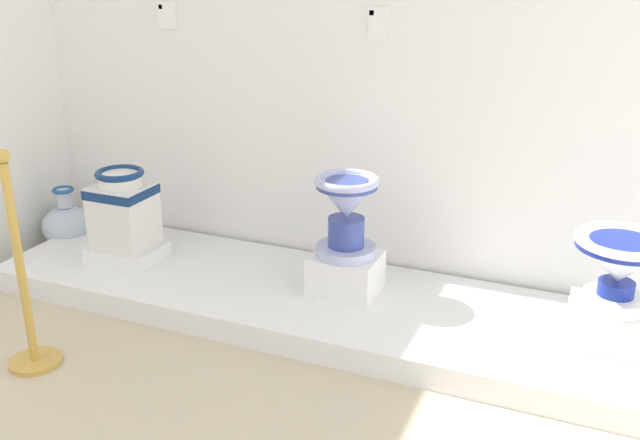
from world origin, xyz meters
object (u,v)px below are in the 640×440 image
object	(u,v)px
antique_toilet_squat_floral	(123,207)
antique_toilet_rightmost	(347,207)
stanchion_post_near_left	(25,300)
info_placard_first	(167,15)
info_placard_second	(378,22)
decorative_vase_spare	(68,225)
antique_toilet_slender_white	(620,261)
plinth_block_slender_white	(610,325)
plinth_block_squat_floral	(128,252)
plinth_block_rightmost	(346,273)

from	to	relation	value
antique_toilet_squat_floral	antique_toilet_rightmost	distance (m)	1.30
stanchion_post_near_left	antique_toilet_squat_floral	bearing A→B (deg)	100.00
info_placard_first	info_placard_second	size ratio (longest dim) A/B	1.00
decorative_vase_spare	antique_toilet_slender_white	bearing A→B (deg)	-2.48
plinth_block_slender_white	stanchion_post_near_left	size ratio (longest dim) A/B	0.37
antique_toilet_squat_floral	plinth_block_squat_floral	bearing A→B (deg)	180.00
antique_toilet_slender_white	stanchion_post_near_left	world-z (taller)	stanchion_post_near_left
antique_toilet_rightmost	stanchion_post_near_left	xyz separation A→B (m)	(-1.13, -1.01, -0.26)
stanchion_post_near_left	plinth_block_slender_white	bearing A→B (deg)	22.55
decorative_vase_spare	stanchion_post_near_left	bearing A→B (deg)	-55.01
decorative_vase_spare	plinth_block_squat_floral	bearing A→B (deg)	-19.55
plinth_block_rightmost	info_placard_first	world-z (taller)	info_placard_first
info_placard_second	info_placard_first	bearing A→B (deg)	180.00
antique_toilet_slender_white	info_placard_first	size ratio (longest dim) A/B	2.67
plinth_block_rightmost	stanchion_post_near_left	size ratio (longest dim) A/B	0.33
stanchion_post_near_left	plinth_block_squat_floral	bearing A→B (deg)	100.00
plinth_block_rightmost	info_placard_second	xyz separation A→B (m)	(-0.00, 0.42, 1.21)
antique_toilet_squat_floral	info_placard_first	size ratio (longest dim) A/B	2.89
info_placard_first	stanchion_post_near_left	bearing A→B (deg)	-84.45
info_placard_first	plinth_block_slender_white	bearing A→B (deg)	-9.74
antique_toilet_rightmost	antique_toilet_squat_floral	bearing A→B (deg)	-175.31
info_placard_second	stanchion_post_near_left	bearing A→B (deg)	-128.18
decorative_vase_spare	stanchion_post_near_left	xyz separation A→B (m)	(0.79, -1.13, 0.16)
antique_toilet_squat_floral	antique_toilet_slender_white	size ratio (longest dim) A/B	1.08
antique_toilet_rightmost	stanchion_post_near_left	world-z (taller)	stanchion_post_near_left
info_placard_first	decorative_vase_spare	distance (m)	1.46
antique_toilet_rightmost	info_placard_first	distance (m)	1.58
antique_toilet_squat_floral	antique_toilet_rightmost	bearing A→B (deg)	4.69
plinth_block_squat_floral	antique_toilet_slender_white	world-z (taller)	antique_toilet_slender_white
info_placard_first	stanchion_post_near_left	size ratio (longest dim) A/B	0.15
info_placard_first	antique_toilet_rightmost	bearing A→B (deg)	-18.20
info_placard_second	decorative_vase_spare	size ratio (longest dim) A/B	0.38
antique_toilet_rightmost	plinth_block_slender_white	bearing A→B (deg)	-0.85
plinth_block_rightmost	info_placard_first	bearing A→B (deg)	161.80
plinth_block_squat_floral	plinth_block_slender_white	size ratio (longest dim) A/B	1.03
plinth_block_rightmost	plinth_block_slender_white	size ratio (longest dim) A/B	0.91
plinth_block_squat_floral	antique_toilet_rightmost	size ratio (longest dim) A/B	0.92
info_placard_first	decorative_vase_spare	xyz separation A→B (m)	(-0.65, -0.30, -1.27)
plinth_block_rightmost	antique_toilet_rightmost	size ratio (longest dim) A/B	0.82
plinth_block_rightmost	antique_toilet_slender_white	size ratio (longest dim) A/B	0.83
plinth_block_squat_floral	info_placard_second	size ratio (longest dim) A/B	2.49
plinth_block_rightmost	info_placard_first	distance (m)	1.80
antique_toilet_slender_white	info_placard_second	size ratio (longest dim) A/B	2.66
antique_toilet_squat_floral	antique_toilet_slender_white	xyz separation A→B (m)	(2.55, 0.09, 0.08)
plinth_block_slender_white	info_placard_first	distance (m)	2.85
plinth_block_slender_white	info_placard_second	xyz separation A→B (m)	(-1.27, 0.44, 1.22)
antique_toilet_squat_floral	antique_toilet_slender_white	bearing A→B (deg)	1.94
plinth_block_squat_floral	info_placard_second	distance (m)	1.88
info_placard_second	plinth_block_slender_white	bearing A→B (deg)	-18.90
plinth_block_slender_white	stanchion_post_near_left	xyz separation A→B (m)	(-2.39, -0.99, 0.11)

